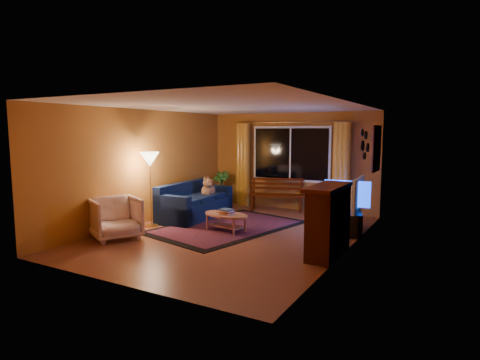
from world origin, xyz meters
The scene contains 22 objects.
floor centered at (0.00, 0.00, -0.01)m, with size 4.50×6.00×0.02m, color brown.
ceiling centered at (0.00, 0.00, 2.51)m, with size 4.50×6.00×0.02m, color white.
wall_back centered at (0.00, 3.01, 1.25)m, with size 4.50×0.02×2.50m, color #BC7229.
wall_left centered at (-2.26, 0.00, 1.25)m, with size 0.02×6.00×2.50m, color #BC7229.
wall_right centered at (2.26, 0.00, 1.25)m, with size 0.02×6.00×2.50m, color #BC7229.
window centered at (0.00, 2.94, 1.45)m, with size 2.00×0.02×1.30m, color black.
curtain_rod centered at (0.00, 2.90, 2.25)m, with size 0.03×0.03×3.20m, color #BF8C3F.
curtain_left centered at (-1.35, 2.88, 1.12)m, with size 0.36×0.36×2.24m, color gold.
curtain_right centered at (1.35, 2.88, 1.12)m, with size 0.36×0.36×2.24m, color gold.
bench centered at (-0.21, 2.59, 0.21)m, with size 1.37×0.40×0.41m, color #3F1103.
potted_plant centered at (-1.86, 2.54, 0.47)m, with size 0.53×0.53×0.94m, color #235B1E.
sofa centered at (-1.52, 0.88, 0.41)m, with size 0.88×2.05×0.83m, color #0C1839.
dog centered at (-1.47, 1.34, 0.63)m, with size 0.30×0.41×0.45m, color #9F6E48, non-canonical shape.
armchair centered at (-1.77, -1.35, 0.43)m, with size 0.84×0.79×0.86m, color beige.
floor_lamp centered at (-1.85, -0.28, 0.80)m, with size 0.27×0.27×1.60m, color #BF8C3F.
rug centered at (-0.40, 0.45, 0.01)m, with size 2.04×3.23×0.02m, color maroon.
coffee_table centered at (-0.22, 0.11, 0.19)m, with size 1.02×1.02×0.37m, color #B66E55.
tv_console centered at (2.00, 1.31, 0.23)m, with size 0.36×1.09×0.45m, color black.
television centered at (2.00, 1.31, 0.78)m, with size 1.14×0.15×0.66m, color black.
fireplace centered at (2.05, -0.40, 0.55)m, with size 0.40×1.20×1.10m, color maroon.
mirror_cluster centered at (2.21, 1.30, 1.80)m, with size 0.06×0.60×0.56m, color black, non-canonical shape.
painting centered at (2.22, 2.45, 1.65)m, with size 0.04×0.76×0.96m, color #CE4E2A.
Camera 1 is at (3.92, -6.67, 2.02)m, focal length 30.00 mm.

